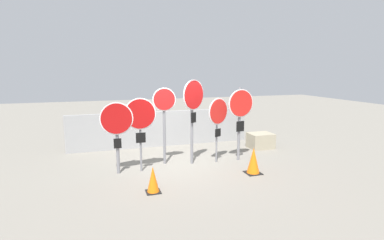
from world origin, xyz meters
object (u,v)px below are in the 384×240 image
object	(u,v)px
stop_sign_4	(218,116)
storage_crate	(261,141)
stop_sign_5	(240,111)
traffic_cone_1	(153,180)
stop_sign_1	(140,119)
stop_sign_2	(164,112)
traffic_cone_0	(253,161)
stop_sign_0	(117,125)
stop_sign_3	(193,105)

from	to	relation	value
stop_sign_4	storage_crate	bearing A→B (deg)	2.11
stop_sign_5	traffic_cone_1	distance (m)	3.70
stop_sign_1	stop_sign_2	size ratio (longest dim) A/B	0.90
stop_sign_1	stop_sign_4	distance (m)	2.37
stop_sign_1	traffic_cone_0	world-z (taller)	stop_sign_1
stop_sign_0	storage_crate	bearing A→B (deg)	14.48
stop_sign_5	stop_sign_4	bearing A→B (deg)	172.18
stop_sign_0	stop_sign_1	xyz separation A→B (m)	(0.63, -0.00, 0.16)
stop_sign_2	stop_sign_3	size ratio (longest dim) A/B	0.91
stop_sign_3	storage_crate	size ratio (longest dim) A/B	3.02
stop_sign_3	traffic_cone_0	xyz separation A→B (m)	(1.32, -1.32, -1.45)
stop_sign_3	traffic_cone_1	size ratio (longest dim) A/B	4.08
stop_sign_1	stop_sign_3	world-z (taller)	stop_sign_3
stop_sign_1	stop_sign_2	distance (m)	0.91
stop_sign_0	stop_sign_5	distance (m)	3.75
stop_sign_1	stop_sign_3	distance (m)	1.65
stop_sign_1	stop_sign_5	xyz separation A→B (m)	(3.11, 0.11, 0.06)
stop_sign_2	traffic_cone_0	world-z (taller)	stop_sign_2
stop_sign_1	storage_crate	xyz separation A→B (m)	(4.54, 1.24, -1.25)
stop_sign_4	traffic_cone_1	xyz separation A→B (m)	(-2.32, -1.65, -1.16)
stop_sign_0	stop_sign_5	bearing A→B (deg)	2.65
stop_sign_3	stop_sign_4	world-z (taller)	stop_sign_3
stop_sign_3	traffic_cone_0	size ratio (longest dim) A/B	3.50
stop_sign_0	traffic_cone_0	size ratio (longest dim) A/B	2.72
stop_sign_2	traffic_cone_1	world-z (taller)	stop_sign_2
stop_sign_0	traffic_cone_0	bearing A→B (deg)	-16.19
stop_sign_5	storage_crate	xyz separation A→B (m)	(1.43, 1.13, -1.30)
stop_sign_0	traffic_cone_1	bearing A→B (deg)	-65.22
stop_sign_1	traffic_cone_1	world-z (taller)	stop_sign_1
stop_sign_5	traffic_cone_0	distance (m)	1.72
stop_sign_2	stop_sign_3	distance (m)	0.88
stop_sign_1	traffic_cone_0	bearing A→B (deg)	-20.13
stop_sign_3	stop_sign_4	size ratio (longest dim) A/B	1.28
stop_sign_1	stop_sign_4	bearing A→B (deg)	3.32
stop_sign_4	stop_sign_0	bearing A→B (deg)	157.00
stop_sign_2	traffic_cone_0	bearing A→B (deg)	-32.84
stop_sign_4	storage_crate	distance (m)	2.72
stop_sign_1	stop_sign_5	bearing A→B (deg)	2.47
traffic_cone_1	stop_sign_2	bearing A→B (deg)	69.71
stop_sign_4	stop_sign_2	bearing A→B (deg)	142.69
stop_sign_3	traffic_cone_1	world-z (taller)	stop_sign_3
stop_sign_2	stop_sign_3	world-z (taller)	stop_sign_3
stop_sign_4	storage_crate	xyz separation A→B (m)	(2.17, 1.12, -1.20)
stop_sign_3	stop_sign_5	distance (m)	1.52
stop_sign_2	storage_crate	world-z (taller)	stop_sign_2
traffic_cone_1	stop_sign_3	bearing A→B (deg)	48.34
stop_sign_1	storage_crate	bearing A→B (deg)	15.75
stop_sign_4	traffic_cone_1	distance (m)	3.08
stop_sign_4	traffic_cone_1	world-z (taller)	stop_sign_4
stop_sign_2	stop_sign_4	xyz separation A→B (m)	(1.59, -0.34, -0.14)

